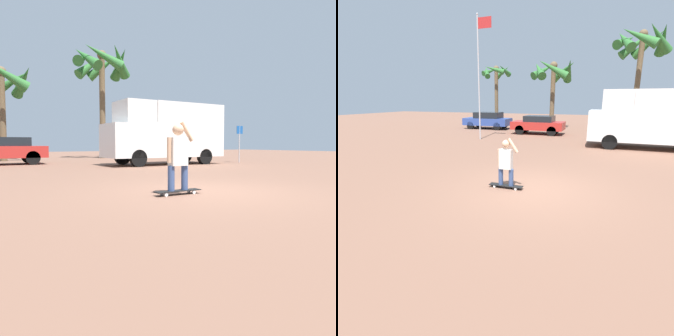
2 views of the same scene
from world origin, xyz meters
The scene contains 10 objects.
ground_plane centered at (0.00, 0.00, 0.00)m, with size 80.00×80.00×0.00m, color brown.
skateboard centered at (-0.79, -0.16, 0.07)m, with size 1.04×0.23×0.09m.
person_skateboarder centered at (-0.79, -0.16, 0.85)m, with size 0.64×0.24×1.43m.
camper_van centered at (4.14, 8.62, 1.67)m, with size 6.12×2.11×3.08m.
parked_car_red centered at (-2.97, 12.55, 0.75)m, with size 3.91×1.81×1.38m.
parked_car_blue centered at (-8.13, 14.58, 0.78)m, with size 4.13×1.87×1.47m.
palm_tree_near_van centered at (3.92, 17.52, 6.73)m, with size 4.47×4.36×8.14m.
palm_tree_center_background centered at (-2.75, 16.50, 4.76)m, with size 4.03×3.96×5.95m.
palm_tree_far_left centered at (-8.50, 17.43, 4.71)m, with size 2.78×2.78×5.83m.
flagpole centered at (-5.86, 8.56, 4.31)m, with size 0.98×0.12×7.58m.
Camera 2 is at (1.87, -7.15, 2.59)m, focal length 28.00 mm.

